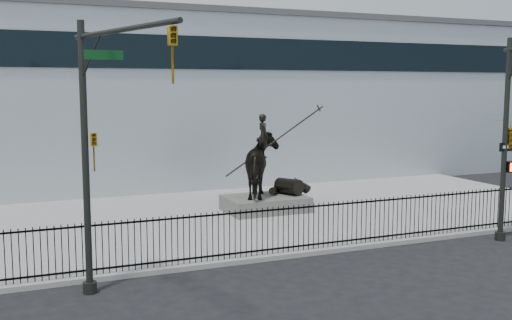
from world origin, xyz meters
name	(u,v)px	position (x,y,z in m)	size (l,w,h in m)	color
ground	(328,265)	(0.00, 0.00, 0.00)	(120.00, 120.00, 0.00)	black
plaza	(244,216)	(0.00, 7.00, 0.07)	(30.00, 12.00, 0.15)	gray
building	(164,101)	(0.00, 20.00, 4.50)	(44.00, 14.00, 9.00)	silver
picket_fence	(309,227)	(0.00, 1.25, 0.90)	(22.10, 0.10, 1.50)	black
statue_plinth	(265,204)	(1.10, 7.29, 0.46)	(3.35, 2.30, 0.63)	#524F4B
equestrian_statue	(267,165)	(1.17, 7.29, 2.09)	(4.29, 2.66, 3.63)	black
traffic_signal_left	(100,142)	(-6.75, -0.62, 4.03)	(1.52, 4.84, 7.00)	black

